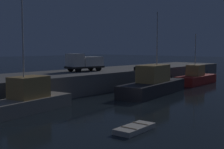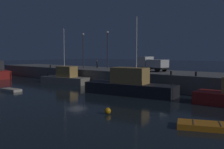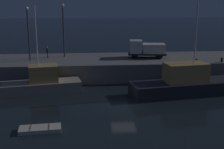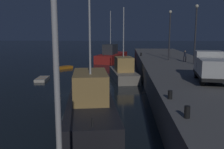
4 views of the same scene
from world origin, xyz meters
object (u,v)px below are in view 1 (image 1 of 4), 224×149
(rowboat_white_mid, at_px, (135,129))
(bollard_central, at_px, (148,67))
(fishing_boat_white, at_px, (196,78))
(utility_truck, at_px, (84,62))
(fishing_trawler_red, at_px, (153,84))
(bollard_east, at_px, (135,69))
(fishing_boat_orange, at_px, (26,100))

(rowboat_white_mid, height_order, bollard_central, bollard_central)
(fishing_boat_white, distance_m, utility_truck, 18.20)
(fishing_trawler_red, relative_size, utility_truck, 2.31)
(bollard_central, xyz_separation_m, bollard_east, (-3.48, -0.21, -0.04))
(fishing_trawler_red, bearing_deg, fishing_boat_orange, 171.74)
(fishing_trawler_red, xyz_separation_m, bollard_central, (6.63, 5.58, 1.50))
(utility_truck, distance_m, bollard_central, 10.12)
(fishing_trawler_red, bearing_deg, bollard_east, 59.65)
(fishing_boat_orange, height_order, bollard_central, fishing_boat_orange)
(fishing_trawler_red, relative_size, bollard_east, 24.23)
(fishing_trawler_red, distance_m, fishing_boat_white, 13.28)
(utility_truck, relative_size, bollard_east, 10.48)
(fishing_trawler_red, bearing_deg, bollard_central, 40.09)
(fishing_trawler_red, xyz_separation_m, fishing_boat_white, (13.24, 1.07, -0.27))
(fishing_boat_orange, bearing_deg, bollard_central, 8.02)
(utility_truck, xyz_separation_m, bollard_east, (5.72, -4.29, -0.99))
(rowboat_white_mid, bearing_deg, utility_truck, 56.37)
(rowboat_white_mid, height_order, bollard_east, bollard_east)
(fishing_boat_white, relative_size, fishing_boat_orange, 0.96)
(fishing_trawler_red, bearing_deg, fishing_boat_white, 4.63)
(fishing_trawler_red, height_order, fishing_boat_white, fishing_trawler_red)
(bollard_central, bearing_deg, rowboat_white_mid, -146.29)
(fishing_trawler_red, xyz_separation_m, utility_truck, (-2.57, 9.67, 2.46))
(fishing_trawler_red, relative_size, rowboat_white_mid, 3.72)
(bollard_central, bearing_deg, fishing_boat_orange, -171.98)
(fishing_boat_orange, xyz_separation_m, rowboat_white_mid, (1.44, -11.07, -0.91))
(utility_truck, height_order, bollard_central, utility_truck)
(rowboat_white_mid, distance_m, bollard_central, 25.89)
(fishing_boat_white, relative_size, rowboat_white_mid, 2.74)
(fishing_boat_white, bearing_deg, fishing_trawler_red, -175.37)
(fishing_boat_orange, bearing_deg, bollard_east, 8.85)
(bollard_east, bearing_deg, fishing_boat_white, -23.10)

